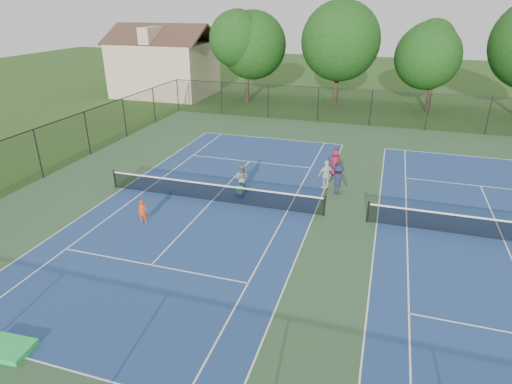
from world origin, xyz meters
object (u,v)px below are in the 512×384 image
(instructor, at_px, (241,178))
(bystander_b, at_px, (338,180))
(tree_back_a, at_px, (247,42))
(ball_crate, at_px, (240,195))
(ball_hopper, at_px, (240,190))
(tree_back_c, at_px, (436,52))
(child_player, at_px, (143,212))
(bystander_c, at_px, (335,162))
(clapboard_house, at_px, (165,67))
(tree_back_b, at_px, (340,36))
(bystander_a, at_px, (326,175))

(instructor, relative_size, bystander_b, 0.94)
(tree_back_a, xyz_separation_m, ball_crate, (7.29, -23.19, -5.90))
(ball_crate, bearing_deg, ball_hopper, 0.00)
(tree_back_c, bearing_deg, ball_crate, -113.89)
(tree_back_c, relative_size, child_player, 7.15)
(instructor, relative_size, bystander_c, 0.98)
(clapboard_house, bearing_deg, tree_back_b, 3.01)
(tree_back_c, bearing_deg, clapboard_house, -180.00)
(clapboard_house, bearing_deg, instructor, -53.79)
(tree_back_c, distance_m, clapboard_house, 28.10)
(child_player, relative_size, instructor, 0.75)
(clapboard_house, height_order, ball_hopper, clapboard_house)
(tree_back_b, relative_size, instructor, 6.41)
(bystander_b, bearing_deg, tree_back_b, -62.92)
(tree_back_a, relative_size, clapboard_house, 0.85)
(bystander_b, height_order, ball_crate, bystander_b)
(tree_back_a, xyz_separation_m, tree_back_b, (9.00, 2.00, 0.56))
(child_player, distance_m, bystander_a, 10.22)
(child_player, relative_size, ball_crate, 2.98)
(bystander_b, distance_m, ball_hopper, 5.39)
(bystander_b, height_order, bystander_c, bystander_b)
(tree_back_a, distance_m, tree_back_c, 18.04)
(tree_back_c, xyz_separation_m, ball_hopper, (-10.71, -24.19, -5.01))
(bystander_a, bearing_deg, bystander_c, -132.36)
(bystander_a, relative_size, bystander_b, 1.00)
(bystander_b, bearing_deg, instructor, 32.62)
(tree_back_a, bearing_deg, tree_back_b, 12.53)
(clapboard_house, xyz_separation_m, instructor, (17.08, -23.33, -2.31))
(ball_hopper, bearing_deg, clapboard_house, 125.55)
(child_player, height_order, bystander_a, bystander_a)
(instructor, height_order, ball_crate, instructor)
(bystander_b, bearing_deg, child_player, 55.35)
(tree_back_c, xyz_separation_m, bystander_a, (-6.50, -21.54, -4.64))
(ball_crate, relative_size, ball_hopper, 1.05)
(instructor, bearing_deg, bystander_b, -174.36)
(clapboard_house, relative_size, bystander_b, 6.46)
(tree_back_b, distance_m, instructor, 25.09)
(ball_crate, bearing_deg, tree_back_a, 107.44)
(child_player, bearing_deg, bystander_c, 27.17)
(tree_back_b, height_order, child_player, tree_back_b)
(tree_back_a, height_order, bystander_a, tree_back_a)
(tree_back_c, relative_size, bystander_b, 5.02)
(clapboard_house, height_order, bystander_b, clapboard_house)
(bystander_b, height_order, ball_hopper, bystander_b)
(tree_back_b, xyz_separation_m, child_player, (-5.19, -29.27, -6.01))
(tree_back_c, bearing_deg, child_player, -116.66)
(ball_hopper, bearing_deg, tree_back_c, 66.11)
(tree_back_a, xyz_separation_m, child_player, (3.81, -27.27, -5.45))
(child_player, xyz_separation_m, bystander_b, (8.42, 6.18, 0.25))
(clapboard_house, distance_m, instructor, 29.00)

